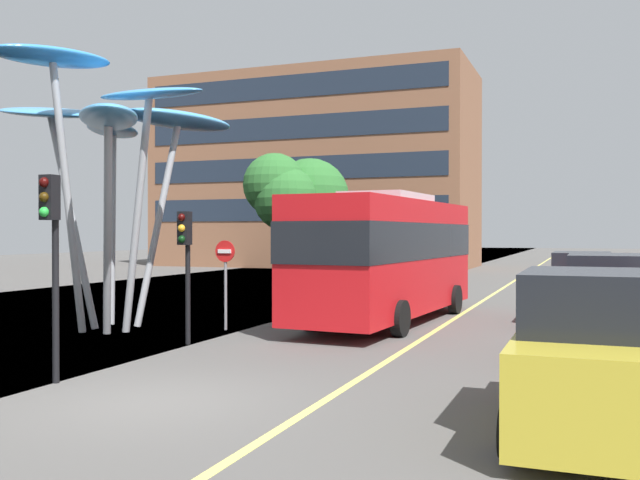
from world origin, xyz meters
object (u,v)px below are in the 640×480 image
object	(u,v)px
car_parked_near	(590,358)
traffic_light_kerb_far	(185,248)
leaf_sculpture	(115,124)
car_parked_mid	(610,312)
car_parked_far	(582,290)
traffic_light_kerb_near	(51,233)
red_bus	(388,252)
no_entry_sign	(225,270)

from	to	relation	value
car_parked_near	traffic_light_kerb_far	bearing A→B (deg)	153.71
leaf_sculpture	car_parked_mid	distance (m)	13.54
leaf_sculpture	car_parked_near	world-z (taller)	leaf_sculpture
leaf_sculpture	traffic_light_kerb_far	xyz separation A→B (m)	(3.25, -1.56, -3.38)
car_parked_far	traffic_light_kerb_near	bearing A→B (deg)	-125.89
traffic_light_kerb_far	car_parked_far	size ratio (longest dim) A/B	0.72
red_bus	car_parked_far	distance (m)	5.78
car_parked_mid	no_entry_sign	world-z (taller)	no_entry_sign
traffic_light_kerb_far	leaf_sculpture	bearing A→B (deg)	154.27
leaf_sculpture	car_parked_near	distance (m)	14.50
traffic_light_kerb_near	car_parked_near	world-z (taller)	traffic_light_kerb_near
car_parked_near	no_entry_sign	distance (m)	11.85
car_parked_far	no_entry_sign	size ratio (longest dim) A/B	1.79
traffic_light_kerb_far	car_parked_mid	distance (m)	9.62
red_bus	car_parked_near	distance (m)	11.91
red_bus	car_parked_far	xyz separation A→B (m)	(5.47, 1.53, -1.11)
traffic_light_kerb_far	no_entry_sign	size ratio (longest dim) A/B	1.29
traffic_light_kerb_far	traffic_light_kerb_near	bearing A→B (deg)	-88.55
traffic_light_kerb_near	traffic_light_kerb_far	distance (m)	4.62
leaf_sculpture	traffic_light_kerb_far	world-z (taller)	leaf_sculpture
no_entry_sign	car_parked_far	bearing A→B (deg)	27.54
red_bus	no_entry_sign	distance (m)	5.00
red_bus	car_parked_mid	size ratio (longest dim) A/B	2.31
no_entry_sign	red_bus	bearing A→B (deg)	41.15
red_bus	car_parked_near	xyz separation A→B (m)	(5.69, -10.40, -1.10)
red_bus	car_parked_far	bearing A→B (deg)	15.64
traffic_light_kerb_near	car_parked_mid	bearing A→B (deg)	31.63
traffic_light_kerb_far	no_entry_sign	world-z (taller)	traffic_light_kerb_far
no_entry_sign	traffic_light_kerb_near	bearing A→B (deg)	-86.13
car_parked_mid	car_parked_far	bearing A→B (deg)	95.63
leaf_sculpture	car_parked_far	xyz separation A→B (m)	(12.09, 5.89, -4.71)
car_parked_mid	car_parked_near	bearing A→B (deg)	-94.00
traffic_light_kerb_near	car_parked_far	distance (m)	14.98
car_parked_mid	traffic_light_kerb_near	bearing A→B (deg)	-148.37
red_bus	traffic_light_kerb_far	xyz separation A→B (m)	(-3.38, -5.92, 0.22)
car_parked_near	no_entry_sign	size ratio (longest dim) A/B	1.82
leaf_sculpture	traffic_light_kerb_far	distance (m)	4.94
traffic_light_kerb_far	car_parked_mid	size ratio (longest dim) A/B	0.74
red_bus	car_parked_near	world-z (taller)	red_bus
car_parked_mid	no_entry_sign	xyz separation A→B (m)	(-9.84, 1.49, 0.60)
leaf_sculpture	car_parked_far	distance (m)	14.24
no_entry_sign	car_parked_mid	bearing A→B (deg)	-8.64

